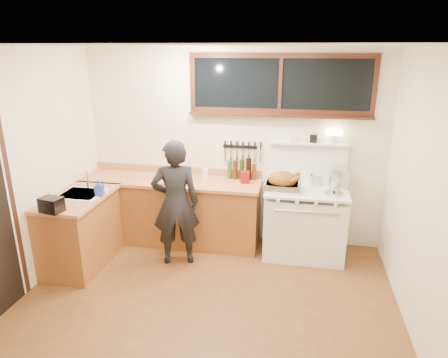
% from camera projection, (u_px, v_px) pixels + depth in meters
% --- Properties ---
extents(ground_plane, '(4.00, 3.50, 0.02)m').
position_uv_depth(ground_plane, '(204.00, 310.00, 4.15)').
color(ground_plane, brown).
extents(room_shell, '(4.10, 3.60, 2.65)m').
position_uv_depth(room_shell, '(201.00, 155.00, 3.63)').
color(room_shell, '#EEE6CE').
rests_on(room_shell, ground).
extents(counter_back, '(2.44, 0.64, 1.00)m').
position_uv_depth(counter_back, '(172.00, 210.00, 5.50)').
color(counter_back, brown).
rests_on(counter_back, ground).
extents(counter_left, '(0.64, 1.09, 0.90)m').
position_uv_depth(counter_left, '(81.00, 230.00, 4.89)').
color(counter_left, brown).
rests_on(counter_left, ground).
extents(sink_unit, '(0.50, 0.45, 0.37)m').
position_uv_depth(sink_unit, '(82.00, 198.00, 4.83)').
color(sink_unit, white).
rests_on(sink_unit, counter_left).
extents(vintage_stove, '(1.02, 0.74, 1.60)m').
position_uv_depth(vintage_stove, '(305.00, 220.00, 5.14)').
color(vintage_stove, white).
rests_on(vintage_stove, ground).
extents(back_window, '(2.32, 0.13, 0.77)m').
position_uv_depth(back_window, '(280.00, 91.00, 5.00)').
color(back_window, black).
rests_on(back_window, room_shell).
extents(knife_strip, '(0.52, 0.03, 0.28)m').
position_uv_depth(knife_strip, '(241.00, 148.00, 5.33)').
color(knife_strip, black).
rests_on(knife_strip, room_shell).
extents(man, '(0.66, 0.53, 1.58)m').
position_uv_depth(man, '(176.00, 203.00, 4.84)').
color(man, black).
rests_on(man, ground).
extents(soap_bottle, '(0.10, 0.10, 0.20)m').
position_uv_depth(soap_bottle, '(99.00, 188.00, 4.73)').
color(soap_bottle, blue).
rests_on(soap_bottle, counter_left).
extents(toaster, '(0.26, 0.20, 0.16)m').
position_uv_depth(toaster, '(51.00, 205.00, 4.27)').
color(toaster, black).
rests_on(toaster, counter_left).
extents(cutting_board, '(0.46, 0.36, 0.15)m').
position_uv_depth(cutting_board, '(173.00, 177.00, 5.26)').
color(cutting_board, '#C1754C').
rests_on(cutting_board, counter_back).
extents(roast_turkey, '(0.47, 0.33, 0.25)m').
position_uv_depth(roast_turkey, '(283.00, 183.00, 4.91)').
color(roast_turkey, silver).
rests_on(roast_turkey, vintage_stove).
extents(stockpot, '(0.35, 0.35, 0.26)m').
position_uv_depth(stockpot, '(340.00, 178.00, 5.02)').
color(stockpot, silver).
rests_on(stockpot, vintage_stove).
extents(saucepan, '(0.19, 0.27, 0.11)m').
position_uv_depth(saucepan, '(316.00, 181.00, 5.11)').
color(saucepan, silver).
rests_on(saucepan, vintage_stove).
extents(pot_lid, '(0.28, 0.28, 0.04)m').
position_uv_depth(pot_lid, '(334.00, 193.00, 4.81)').
color(pot_lid, silver).
rests_on(pot_lid, vintage_stove).
extents(coffee_tin, '(0.11, 0.09, 0.16)m').
position_uv_depth(coffee_tin, '(245.00, 177.00, 5.18)').
color(coffee_tin, maroon).
rests_on(coffee_tin, counter_back).
extents(pitcher, '(0.11, 0.11, 0.15)m').
position_uv_depth(pitcher, '(205.00, 174.00, 5.34)').
color(pitcher, white).
rests_on(pitcher, counter_back).
extents(bottle_cluster, '(0.39, 0.07, 0.30)m').
position_uv_depth(bottle_cluster, '(242.00, 170.00, 5.32)').
color(bottle_cluster, black).
rests_on(bottle_cluster, counter_back).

